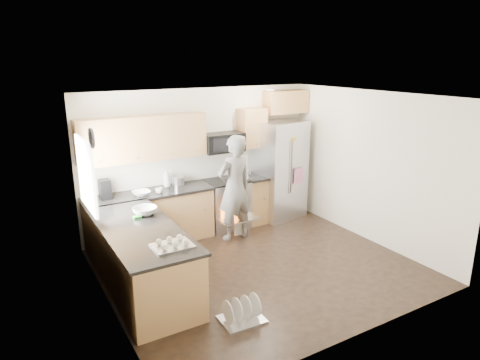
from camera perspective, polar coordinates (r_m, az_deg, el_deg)
ground at (r=6.75m, az=2.54°, el=-11.49°), size 4.50×4.50×0.00m
room_shell at (r=6.15m, az=2.36°, el=2.46°), size 4.54×4.04×2.62m
back_cabinet_run at (r=7.59m, az=-8.30°, el=-0.63°), size 4.45×0.64×2.50m
peninsula at (r=6.08m, az=-12.92°, el=-10.25°), size 0.96×2.36×1.04m
stove_range at (r=8.00m, az=-1.88°, el=-1.74°), size 0.76×0.97×1.79m
refrigerator at (r=8.55m, az=5.21°, el=1.40°), size 1.06×0.88×1.94m
person at (r=7.41m, az=-0.72°, el=-1.08°), size 0.74×0.54×1.87m
dish_rack at (r=5.49m, az=0.24°, el=-17.50°), size 0.54×0.44×0.32m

